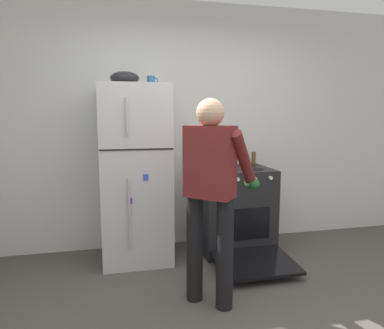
# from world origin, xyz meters

# --- Properties ---
(kitchen_wall_back) EXTENTS (6.00, 0.10, 2.70)m
(kitchen_wall_back) POSITION_xyz_m (0.00, 1.95, 1.35)
(kitchen_wall_back) COLOR silver
(kitchen_wall_back) RESTS_ON ground
(refrigerator) EXTENTS (0.68, 0.72, 1.77)m
(refrigerator) POSITION_xyz_m (-0.55, 1.57, 0.88)
(refrigerator) COLOR silver
(refrigerator) RESTS_ON ground
(stove_range) EXTENTS (0.76, 1.22, 0.92)m
(stove_range) POSITION_xyz_m (0.52, 1.55, 0.45)
(stove_range) COLOR black
(stove_range) RESTS_ON ground
(person_cook) EXTENTS (0.66, 0.69, 1.60)m
(person_cook) POSITION_xyz_m (-0.03, 0.56, 0.95)
(person_cook) COLOR black
(person_cook) RESTS_ON ground
(red_pot) EXTENTS (0.37, 0.27, 0.13)m
(red_pot) POSITION_xyz_m (0.36, 1.52, 0.98)
(red_pot) COLOR #236638
(red_pot) RESTS_ON stove_range
(coffee_mug) EXTENTS (0.11, 0.08, 0.10)m
(coffee_mug) POSITION_xyz_m (-0.36, 1.62, 1.82)
(coffee_mug) COLOR #2D6093
(coffee_mug) RESTS_ON refrigerator
(pepper_mill) EXTENTS (0.05, 0.05, 0.14)m
(pepper_mill) POSITION_xyz_m (0.82, 1.77, 0.99)
(pepper_mill) COLOR brown
(pepper_mill) RESTS_ON stove_range
(mixing_bowl) EXTENTS (0.28, 0.28, 0.13)m
(mixing_bowl) POSITION_xyz_m (-0.63, 1.57, 1.83)
(mixing_bowl) COLOR black
(mixing_bowl) RESTS_ON refrigerator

